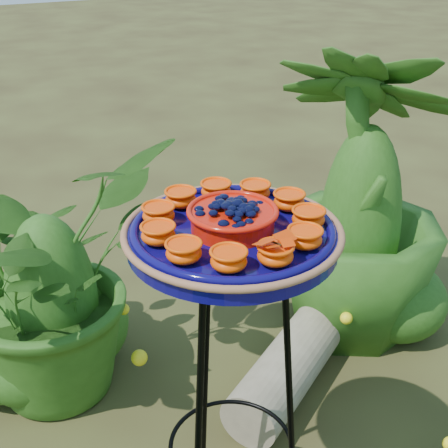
{
  "coord_description": "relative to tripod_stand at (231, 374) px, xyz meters",
  "views": [
    {
      "loc": [
        -0.63,
        -1.06,
        1.44
      ],
      "look_at": [
        -0.17,
        -0.09,
        0.89
      ],
      "focal_mm": 50.0,
      "sensor_mm": 36.0,
      "label": 1
    }
  ],
  "objects": [
    {
      "name": "driftwood_log",
      "position": [
        0.38,
        0.37,
        -0.41
      ],
      "size": [
        0.56,
        0.46,
        0.18
      ],
      "primitive_type": "cylinder",
      "rotation": [
        0.0,
        1.57,
        0.61
      ],
      "color": "tan",
      "rests_on": "ground"
    },
    {
      "name": "feeder_dish",
      "position": [
        0.0,
        -0.0,
        0.36
      ],
      "size": [
        0.44,
        0.44,
        0.1
      ],
      "rotation": [
        0.0,
        0.0,
        0.04
      ],
      "color": "#0A064F",
      "rests_on": "tripod_stand"
    },
    {
      "name": "tripod_stand",
      "position": [
        0.0,
        0.0,
        0.0
      ],
      "size": [
        0.31,
        0.33,
        0.83
      ],
      "rotation": [
        0.0,
        0.0,
        0.04
      ],
      "color": "black",
      "rests_on": "ground"
    },
    {
      "name": "shrub_back_right",
      "position": [
        0.8,
        0.59,
        0.04
      ],
      "size": [
        0.85,
        0.85,
        1.08
      ],
      "primitive_type": "imported",
      "rotation": [
        0.0,
        0.0,
        2.36
      ],
      "color": "#265316",
      "rests_on": "ground"
    },
    {
      "name": "shrub_back_left",
      "position": [
        -0.26,
        0.75,
        -0.09
      ],
      "size": [
        0.98,
        0.94,
        0.83
      ],
      "primitive_type": "imported",
      "rotation": [
        0.0,
        0.0,
        0.53
      ],
      "color": "#265316",
      "rests_on": "ground"
    }
  ]
}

